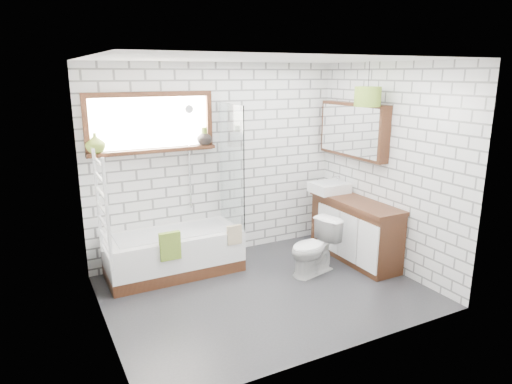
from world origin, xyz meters
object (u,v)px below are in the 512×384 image
bathtub (174,253)px  vanity (355,230)px  basin (329,187)px  toilet (314,247)px  pendant (368,97)px

bathtub → vanity: size_ratio=1.15×
vanity → basin: 0.68m
toilet → pendant: bearing=76.8°
bathtub → vanity: vanity is taller
vanity → basin: size_ratio=3.03×
toilet → bathtub: bearing=-131.3°
vanity → pendant: 1.71m
bathtub → vanity: 2.32m
basin → pendant: (0.03, -0.62, 1.24)m
pendant → basin: bearing=93.1°
bathtub → basin: (2.16, -0.16, 0.60)m
vanity → basin: bearing=96.8°
bathtub → basin: 2.25m
vanity → toilet: (-0.72, -0.13, -0.07)m
basin → toilet: basin is taller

